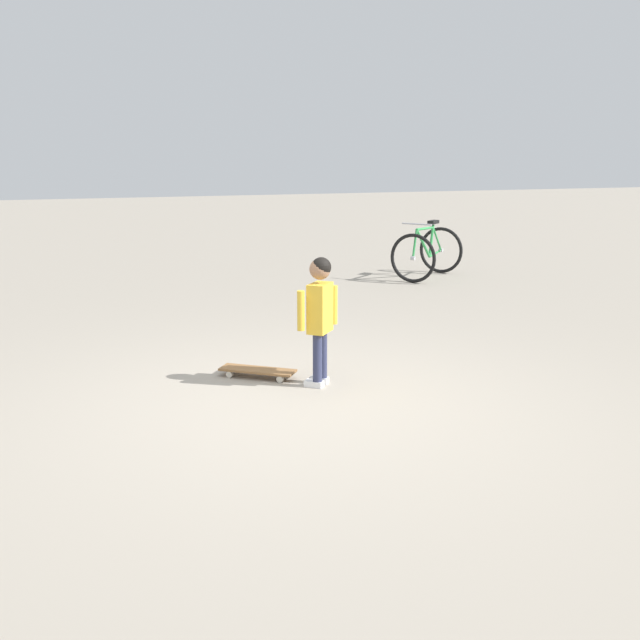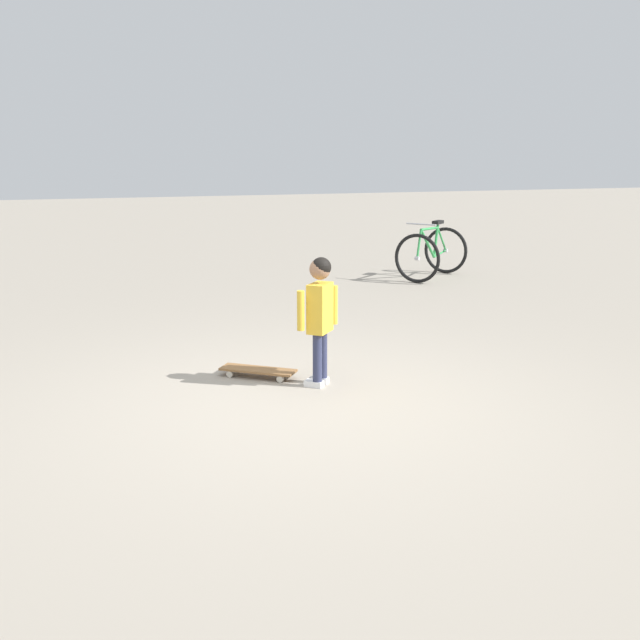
{
  "view_description": "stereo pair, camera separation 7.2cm",
  "coord_description": "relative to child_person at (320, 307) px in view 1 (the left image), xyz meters",
  "views": [
    {
      "loc": [
        -5.19,
        1.6,
        1.91
      ],
      "look_at": [
        0.42,
        -0.29,
        0.55
      ],
      "focal_mm": 42.3,
      "sensor_mm": 36.0,
      "label": 1
    },
    {
      "loc": [
        -5.21,
        1.53,
        1.91
      ],
      "look_at": [
        0.42,
        -0.29,
        0.55
      ],
      "focal_mm": 42.3,
      "sensor_mm": 36.0,
      "label": 2
    }
  ],
  "objects": [
    {
      "name": "ground_plane",
      "position": [
        -0.42,
        0.29,
        -0.66
      ],
      "size": [
        50.0,
        50.0,
        0.0
      ],
      "primitive_type": "plane",
      "color": "#9E9384"
    },
    {
      "name": "child_person",
      "position": [
        0.0,
        0.0,
        0.0
      ],
      "size": [
        0.28,
        0.38,
        1.06
      ],
      "color": "#2D3351",
      "rests_on": "ground"
    },
    {
      "name": "skateboard",
      "position": [
        0.37,
        0.43,
        -0.6
      ],
      "size": [
        0.54,
        0.64,
        0.07
      ],
      "color": "olive",
      "rests_on": "ground"
    },
    {
      "name": "bicycle_near",
      "position": [
        4.44,
        -3.19,
        -0.28
      ],
      "size": [
        1.23,
        1.28,
        0.85
      ],
      "color": "black",
      "rests_on": "ground"
    }
  ]
}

